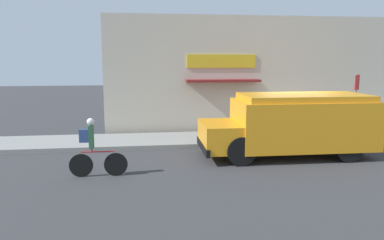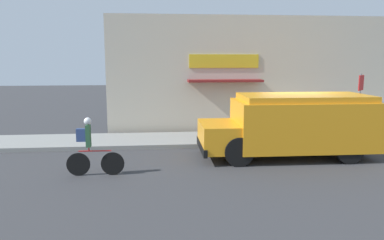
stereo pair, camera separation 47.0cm
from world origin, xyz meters
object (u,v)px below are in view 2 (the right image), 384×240
(cyclist, at_px, (91,148))
(stop_sign_post, at_px, (360,95))
(school_bus, at_px, (293,124))
(trash_bin, at_px, (251,125))

(cyclist, bearing_deg, stop_sign_post, 21.03)
(cyclist, bearing_deg, school_bus, 13.86)
(school_bus, distance_m, stop_sign_post, 4.14)
(trash_bin, bearing_deg, school_bus, -75.80)
(school_bus, bearing_deg, cyclist, -166.58)
(stop_sign_post, bearing_deg, school_bus, -148.59)
(school_bus, height_order, cyclist, school_bus)
(school_bus, relative_size, trash_bin, 6.37)
(stop_sign_post, relative_size, trash_bin, 2.81)
(trash_bin, bearing_deg, stop_sign_post, -9.41)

